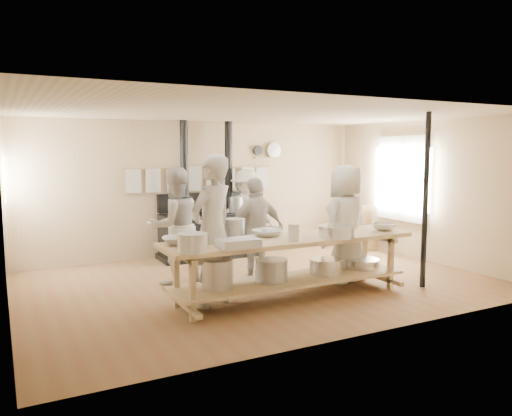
# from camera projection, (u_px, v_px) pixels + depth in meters

# --- Properties ---
(ground) EXTENTS (7.00, 7.00, 0.00)m
(ground) POSITION_uv_depth(u_px,v_px,m) (260.00, 282.00, 7.75)
(ground) COLOR brown
(ground) RESTS_ON ground
(room_shell) EXTENTS (7.00, 7.00, 7.00)m
(room_shell) POSITION_uv_depth(u_px,v_px,m) (260.00, 178.00, 7.57)
(room_shell) COLOR #CDB183
(room_shell) RESTS_ON ground
(window_right) EXTENTS (0.09, 1.50, 1.65)m
(window_right) POSITION_uv_depth(u_px,v_px,m) (403.00, 179.00, 9.70)
(window_right) COLOR beige
(window_right) RESTS_ON ground
(left_opening) EXTENTS (0.00, 0.90, 0.90)m
(left_opening) POSITION_uv_depth(u_px,v_px,m) (4.00, 179.00, 7.75)
(left_opening) COLOR white
(left_opening) RESTS_ON ground
(stove) EXTENTS (1.90, 0.75, 2.60)m
(stove) POSITION_uv_depth(u_px,v_px,m) (208.00, 230.00, 9.56)
(stove) COLOR black
(stove) RESTS_ON ground
(towel_rail) EXTENTS (3.00, 0.04, 0.47)m
(towel_rail) POSITION_uv_depth(u_px,v_px,m) (202.00, 176.00, 9.69)
(towel_rail) COLOR #A2855C
(towel_rail) RESTS_ON ground
(back_wall_shelf) EXTENTS (0.63, 0.14, 0.32)m
(back_wall_shelf) POSITION_uv_depth(u_px,v_px,m) (268.00, 153.00, 10.34)
(back_wall_shelf) COLOR #A2855C
(back_wall_shelf) RESTS_ON ground
(prep_table) EXTENTS (3.60, 0.90, 0.85)m
(prep_table) POSITION_uv_depth(u_px,v_px,m) (290.00, 261.00, 6.90)
(prep_table) COLOR #A2855C
(prep_table) RESTS_ON ground
(support_post) EXTENTS (0.08, 0.08, 2.60)m
(support_post) POSITION_uv_depth(u_px,v_px,m) (425.00, 201.00, 7.35)
(support_post) COLOR black
(support_post) RESTS_ON ground
(cook_far_left) EXTENTS (0.86, 0.76, 1.99)m
(cook_far_left) POSITION_uv_depth(u_px,v_px,m) (212.00, 231.00, 6.49)
(cook_far_left) COLOR #B3AB9E
(cook_far_left) RESTS_ON ground
(cook_left) EXTENTS (0.94, 0.77, 1.78)m
(cook_left) POSITION_uv_depth(u_px,v_px,m) (175.00, 226.00, 7.61)
(cook_left) COLOR #B3AB9E
(cook_left) RESTS_ON ground
(cook_center) EXTENTS (1.02, 0.80, 1.83)m
(cook_center) POSITION_uv_depth(u_px,v_px,m) (346.00, 224.00, 7.72)
(cook_center) COLOR #B3AB9E
(cook_center) RESTS_ON ground
(cook_right) EXTENTS (0.98, 0.46, 1.64)m
(cook_right) POSITION_uv_depth(u_px,v_px,m) (257.00, 230.00, 7.65)
(cook_right) COLOR #B3AB9E
(cook_right) RESTS_ON ground
(cook_by_window) EXTENTS (1.15, 0.75, 1.68)m
(cook_by_window) POSITION_uv_depth(u_px,v_px,m) (246.00, 213.00, 9.71)
(cook_by_window) COLOR #B3AB9E
(cook_by_window) RESTS_ON ground
(chair) EXTENTS (0.54, 0.54, 0.91)m
(chair) POSITION_uv_depth(u_px,v_px,m) (364.00, 237.00, 10.35)
(chair) COLOR brown
(chair) RESTS_ON ground
(bowl_white_a) EXTENTS (0.49, 0.49, 0.10)m
(bowl_white_a) POSITION_uv_depth(u_px,v_px,m) (178.00, 241.00, 6.34)
(bowl_white_a) COLOR white
(bowl_white_a) RESTS_ON prep_table
(bowl_steel_a) EXTENTS (0.42, 0.42, 0.10)m
(bowl_steel_a) POSITION_uv_depth(u_px,v_px,m) (272.00, 231.00, 7.10)
(bowl_steel_a) COLOR silver
(bowl_steel_a) RESTS_ON prep_table
(bowl_white_b) EXTENTS (0.44, 0.44, 0.09)m
(bowl_white_b) POSITION_uv_depth(u_px,v_px,m) (267.00, 233.00, 6.94)
(bowl_white_b) COLOR white
(bowl_white_b) RESTS_ON prep_table
(bowl_steel_b) EXTENTS (0.45, 0.45, 0.11)m
(bowl_steel_b) POSITION_uv_depth(u_px,v_px,m) (384.00, 227.00, 7.44)
(bowl_steel_b) COLOR silver
(bowl_steel_b) RESTS_ON prep_table
(roasting_pan) EXTENTS (0.50, 0.34, 0.11)m
(roasting_pan) POSITION_uv_depth(u_px,v_px,m) (238.00, 243.00, 6.13)
(roasting_pan) COLOR #B2B2B7
(roasting_pan) RESTS_ON prep_table
(mixing_bowl_large) EXTENTS (0.58, 0.58, 0.16)m
(mixing_bowl_large) POSITION_uv_depth(u_px,v_px,m) (337.00, 231.00, 6.87)
(mixing_bowl_large) COLOR silver
(mixing_bowl_large) RESTS_ON prep_table
(bucket_galv) EXTENTS (0.31, 0.31, 0.26)m
(bucket_galv) POSITION_uv_depth(u_px,v_px,m) (234.00, 228.00, 6.82)
(bucket_galv) COLOR gray
(bucket_galv) RESTS_ON prep_table
(deep_bowl_enamel) EXTENTS (0.47, 0.47, 0.22)m
(deep_bowl_enamel) POSITION_uv_depth(u_px,v_px,m) (193.00, 243.00, 5.85)
(deep_bowl_enamel) COLOR white
(deep_bowl_enamel) RESTS_ON prep_table
(pitcher) EXTENTS (0.15, 0.15, 0.23)m
(pitcher) POSITION_uv_depth(u_px,v_px,m) (294.00, 233.00, 6.57)
(pitcher) COLOR white
(pitcher) RESTS_ON prep_table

